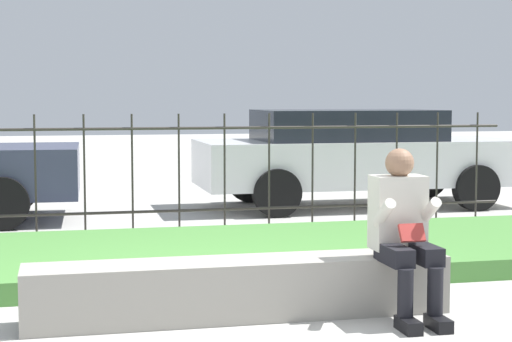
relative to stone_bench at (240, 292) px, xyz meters
name	(u,v)px	position (x,y,z in m)	size (l,w,h in m)	color
ground_plane	(215,319)	(-0.18, 0.00, -0.19)	(60.00, 60.00, 0.00)	#B2AFA8
stone_bench	(240,292)	(0.00, 0.00, 0.00)	(3.07, 0.47, 0.42)	gray
person_seated_reader	(404,227)	(1.15, -0.26, 0.47)	(0.42, 0.73, 1.22)	black
grass_berm	(178,257)	(-0.18, 1.97, -0.10)	(10.55, 2.53, 0.18)	#4C893D
iron_fence	(156,172)	(-0.18, 3.80, 0.55)	(8.55, 0.03, 1.40)	#332D28
car_parked_right	(356,154)	(2.94, 5.78, 0.57)	(4.64, 1.88, 1.41)	silver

